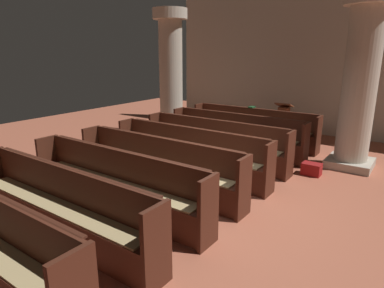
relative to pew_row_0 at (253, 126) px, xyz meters
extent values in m
plane|color=#AD5B42|center=(1.06, -3.74, -0.53)|extent=(19.20, 19.20, 0.00)
cube|color=beige|center=(1.06, 2.34, 1.72)|extent=(10.00, 0.16, 4.50)
cube|color=#4C2316|center=(0.00, -0.02, -0.06)|extent=(3.51, 0.38, 0.05)
cube|color=#4C2316|center=(0.00, 0.15, 0.21)|extent=(3.51, 0.04, 0.50)
cube|color=#411E13|center=(0.00, 0.19, 0.46)|extent=(3.37, 0.06, 0.02)
cube|color=#442014|center=(-1.78, -0.02, -0.03)|extent=(0.06, 0.44, 0.99)
cube|color=#442014|center=(1.78, -0.02, -0.03)|extent=(0.06, 0.44, 0.99)
cube|color=#482115|center=(0.00, -0.20, -0.29)|extent=(3.51, 0.03, 0.42)
cube|color=tan|center=(0.00, -0.04, -0.02)|extent=(3.23, 0.32, 0.02)
cube|color=#4C2316|center=(0.00, -1.04, -0.06)|extent=(3.51, 0.38, 0.05)
cube|color=#4C2316|center=(0.00, -0.87, 0.21)|extent=(3.51, 0.04, 0.50)
cube|color=#411E13|center=(0.00, -0.82, 0.46)|extent=(3.37, 0.06, 0.02)
cube|color=#442014|center=(-1.78, -1.04, -0.03)|extent=(0.06, 0.44, 0.99)
cube|color=#442014|center=(1.78, -1.04, -0.03)|extent=(0.06, 0.44, 0.99)
cube|color=#482115|center=(0.00, -1.21, -0.29)|extent=(3.51, 0.03, 0.42)
cube|color=tan|center=(0.00, -1.06, -0.02)|extent=(3.23, 0.32, 0.02)
cube|color=#4C2316|center=(0.00, -2.05, -0.06)|extent=(3.51, 0.38, 0.05)
cube|color=#4C2316|center=(0.00, -1.88, 0.21)|extent=(3.51, 0.04, 0.50)
cube|color=#411E13|center=(0.00, -1.83, 0.46)|extent=(3.37, 0.06, 0.02)
cube|color=#442014|center=(-1.78, -2.05, -0.03)|extent=(0.06, 0.44, 0.99)
cube|color=#442014|center=(1.78, -2.05, -0.03)|extent=(0.06, 0.44, 0.99)
cube|color=#482115|center=(0.00, -2.22, -0.29)|extent=(3.51, 0.03, 0.42)
cube|color=tan|center=(0.00, -2.07, -0.02)|extent=(3.23, 0.32, 0.02)
cube|color=#4C2316|center=(0.00, -3.06, -0.06)|extent=(3.51, 0.38, 0.05)
cube|color=#4C2316|center=(0.00, -2.90, 0.21)|extent=(3.51, 0.04, 0.50)
cube|color=#411E13|center=(0.00, -2.85, 0.46)|extent=(3.37, 0.06, 0.02)
cube|color=#442014|center=(-1.78, -3.06, -0.03)|extent=(0.06, 0.44, 0.99)
cube|color=#442014|center=(1.78, -3.06, -0.03)|extent=(0.06, 0.44, 0.99)
cube|color=#482115|center=(0.00, -3.24, -0.29)|extent=(3.51, 0.03, 0.42)
cube|color=tan|center=(0.00, -3.08, -0.02)|extent=(3.23, 0.32, 0.02)
cube|color=#4C2316|center=(0.00, -4.08, -0.06)|extent=(3.51, 0.38, 0.05)
cube|color=#4C2316|center=(0.00, -3.91, 0.21)|extent=(3.51, 0.04, 0.50)
cube|color=#411E13|center=(0.00, -3.86, 0.46)|extent=(3.37, 0.06, 0.02)
cube|color=#442014|center=(-1.78, -4.08, -0.03)|extent=(0.06, 0.44, 0.99)
cube|color=#442014|center=(1.78, -4.08, -0.03)|extent=(0.06, 0.44, 0.99)
cube|color=#482115|center=(0.00, -4.25, -0.29)|extent=(3.51, 0.03, 0.42)
cube|color=tan|center=(0.00, -4.10, -0.02)|extent=(3.23, 0.32, 0.02)
cube|color=#4C2316|center=(0.00, -5.09, -0.06)|extent=(3.51, 0.38, 0.05)
cube|color=#4C2316|center=(0.00, -4.92, 0.21)|extent=(3.51, 0.04, 0.50)
cube|color=#411E13|center=(0.00, -4.88, 0.46)|extent=(3.37, 0.06, 0.02)
cube|color=#442014|center=(-1.78, -5.09, -0.03)|extent=(0.06, 0.44, 0.99)
cube|color=#442014|center=(1.78, -5.09, -0.03)|extent=(0.06, 0.44, 0.99)
cube|color=#482115|center=(0.00, -5.27, -0.29)|extent=(3.51, 0.03, 0.42)
cube|color=tan|center=(0.00, -5.11, -0.02)|extent=(3.23, 0.32, 0.02)
cube|color=#4C2316|center=(0.00, -6.10, -0.06)|extent=(3.51, 0.38, 0.05)
cube|color=#4C2316|center=(0.00, -5.94, 0.21)|extent=(3.51, 0.04, 0.50)
cube|color=#411E13|center=(0.00, -5.89, 0.46)|extent=(3.37, 0.06, 0.02)
cube|color=#442014|center=(1.78, -6.10, -0.03)|extent=(0.06, 0.44, 0.99)
cube|color=#482115|center=(0.00, -6.28, -0.29)|extent=(3.51, 0.03, 0.42)
cube|color=tan|center=(0.00, -6.12, -0.02)|extent=(3.23, 0.32, 0.02)
cube|color=#B6AD9A|center=(2.65, -0.51, -0.44)|extent=(0.95, 0.95, 0.18)
cylinder|color=beige|center=(2.65, -0.51, 1.28)|extent=(0.70, 0.70, 3.25)
cube|color=#B6AD9A|center=(-2.60, -0.36, -0.44)|extent=(0.95, 0.95, 0.18)
cylinder|color=beige|center=(-2.60, -0.36, 1.28)|extent=(0.70, 0.70, 3.25)
cylinder|color=beige|center=(-2.60, -0.36, 3.05)|extent=(1.02, 1.02, 0.30)
cube|color=brown|center=(0.46, 1.10, -0.50)|extent=(0.45, 0.45, 0.06)
cube|color=brown|center=(0.46, 1.10, -0.05)|extent=(0.28, 0.28, 0.95)
cube|color=brown|center=(0.46, 1.10, 0.48)|extent=(0.48, 0.35, 0.15)
cube|color=#194723|center=(-0.14, 0.19, 0.48)|extent=(0.14, 0.22, 0.04)
cube|color=maroon|center=(2.10, -1.54, -0.40)|extent=(0.38, 0.27, 0.25)
camera|label=1|loc=(3.91, -8.46, 1.99)|focal=31.46mm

